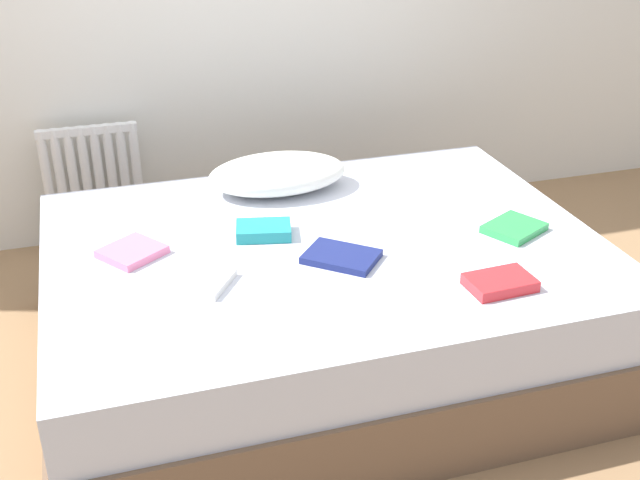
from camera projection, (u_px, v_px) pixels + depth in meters
The scene contains 10 objects.
ground_plane at pixel (324, 355), 3.08m from camera, with size 8.00×8.00×0.00m, color #93704C.
bed at pixel (324, 301), 2.97m from camera, with size 2.00×1.50×0.50m.
radiator at pixel (93, 177), 3.73m from camera, with size 0.45×0.04×0.50m.
pillow at pixel (278, 174), 3.23m from camera, with size 0.57×0.35×0.14m, color white.
textbook_navy at pixel (341, 257), 2.72m from camera, with size 0.24×0.17×0.02m, color navy.
textbook_red at pixel (500, 283), 2.55m from camera, with size 0.21×0.14×0.04m, color red.
textbook_green at pixel (514, 228), 2.91m from camera, with size 0.20×0.17×0.03m, color green.
textbook_pink at pixel (132, 252), 2.75m from camera, with size 0.18×0.19×0.03m, color pink.
textbook_white at pixel (198, 280), 2.57m from camera, with size 0.20×0.18×0.03m, color white.
textbook_teal at pixel (264, 230), 2.88m from camera, with size 0.20×0.14×0.04m, color teal.
Camera 1 is at (-0.76, -2.42, 1.80)m, focal length 44.48 mm.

